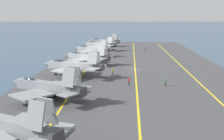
# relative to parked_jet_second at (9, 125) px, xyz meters

# --- Properties ---
(ground_plane) EXTENTS (2000.00, 2000.00, 0.00)m
(ground_plane) POSITION_rel_parked_jet_second_xyz_m (49.00, -15.05, -2.79)
(ground_plane) COLOR #334C66
(carrier_deck) EXTENTS (180.69, 51.09, 0.40)m
(carrier_deck) POSITION_rel_parked_jet_second_xyz_m (49.00, -15.05, -2.59)
(carrier_deck) COLOR #424244
(carrier_deck) RESTS_ON ground
(deck_stripe_foul_line) EXTENTS (162.62, 1.62, 0.01)m
(deck_stripe_foul_line) POSITION_rel_parked_jet_second_xyz_m (49.00, -29.10, -2.39)
(deck_stripe_foul_line) COLOR yellow
(deck_stripe_foul_line) RESTS_ON carrier_deck
(deck_stripe_centerline) EXTENTS (162.62, 0.36, 0.01)m
(deck_stripe_centerline) POSITION_rel_parked_jet_second_xyz_m (49.00, -15.05, -2.39)
(deck_stripe_centerline) COLOR yellow
(deck_stripe_centerline) RESTS_ON carrier_deck
(deck_stripe_edge_line) EXTENTS (162.48, 7.59, 0.01)m
(deck_stripe_edge_line) POSITION_rel_parked_jet_second_xyz_m (49.00, -1.00, -2.39)
(deck_stripe_edge_line) COLOR yellow
(deck_stripe_edge_line) RESTS_ON carrier_deck
(parked_jet_second) EXTENTS (11.91, 15.29, 6.22)m
(parked_jet_second) POSITION_rel_parked_jet_second_xyz_m (0.00, 0.00, 0.00)
(parked_jet_second) COLOR gray
(parked_jet_second) RESTS_ON carrier_deck
(parked_jet_third) EXTENTS (13.95, 16.59, 6.43)m
(parked_jet_third) POSITION_rel_parked_jet_second_xyz_m (18.31, 1.11, -0.07)
(parked_jet_third) COLOR gray
(parked_jet_third) RESTS_ON carrier_deck
(parked_jet_fourth) EXTENTS (12.57, 16.78, 6.57)m
(parked_jet_fourth) POSITION_rel_parked_jet_second_xyz_m (37.92, 0.43, 0.36)
(parked_jet_fourth) COLOR #A8AAAF
(parked_jet_fourth) RESTS_ON carrier_deck
(parked_jet_fifth) EXTENTS (14.18, 16.84, 6.27)m
(parked_jet_fifth) POSITION_rel_parked_jet_second_xyz_m (57.38, -0.00, -0.09)
(parked_jet_fifth) COLOR #A8AAAF
(parked_jet_fifth) RESTS_ON carrier_deck
(parked_jet_sixth) EXTENTS (13.51, 15.57, 6.05)m
(parked_jet_sixth) POSITION_rel_parked_jet_second_xyz_m (76.11, 1.00, 0.15)
(parked_jet_sixth) COLOR #A8AAAF
(parked_jet_sixth) RESTS_ON carrier_deck
(parked_jet_seventh) EXTENTS (13.41, 16.37, 6.14)m
(parked_jet_seventh) POSITION_rel_parked_jet_second_xyz_m (94.85, 0.16, 0.14)
(parked_jet_seventh) COLOR #A8AAAF
(parked_jet_seventh) RESTS_ON carrier_deck
(parked_jet_eighth) EXTENTS (14.11, 17.11, 6.32)m
(parked_jet_eighth) POSITION_rel_parked_jet_second_xyz_m (113.54, 0.02, 0.01)
(parked_jet_eighth) COLOR #93999E
(parked_jet_eighth) RESTS_ON carrier_deck
(crew_purple_vest) EXTENTS (0.40, 0.29, 1.77)m
(crew_purple_vest) POSITION_rel_parked_jet_second_xyz_m (97.85, -20.10, -1.42)
(crew_purple_vest) COLOR #232328
(crew_purple_vest) RESTS_ON carrier_deck
(crew_yellow_vest) EXTENTS (0.37, 0.44, 1.77)m
(crew_yellow_vest) POSITION_rel_parked_jet_second_xyz_m (41.33, -9.19, -1.42)
(crew_yellow_vest) COLOR #383328
(crew_yellow_vest) RESTS_ON carrier_deck
(crew_red_vest) EXTENTS (0.36, 0.44, 1.68)m
(crew_red_vest) POSITION_rel_parked_jet_second_xyz_m (30.15, -13.41, -1.47)
(crew_red_vest) COLOR #232328
(crew_red_vest) RESTS_ON carrier_deck
(crew_green_vest) EXTENTS (0.40, 0.29, 1.73)m
(crew_green_vest) POSITION_rel_parked_jet_second_xyz_m (29.75, -21.24, -1.44)
(crew_green_vest) COLOR #232328
(crew_green_vest) RESTS_ON carrier_deck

